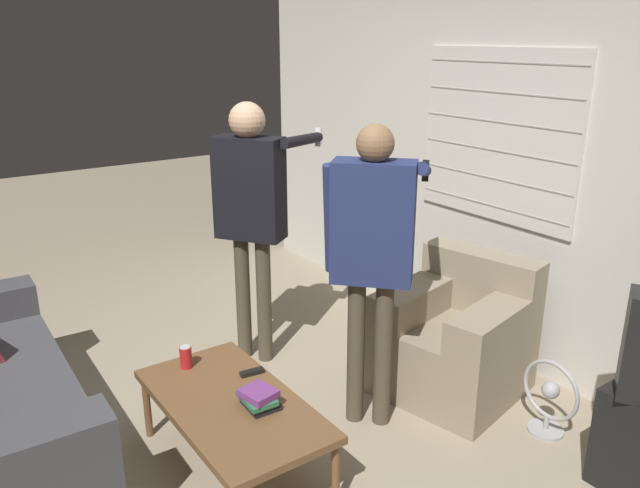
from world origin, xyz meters
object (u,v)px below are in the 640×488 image
armchair_beige (457,337)px  floor_fan (550,397)px  soda_can (186,357)px  coffee_table (232,407)px  person_left_standing (251,200)px  spare_remote (252,372)px  person_right_standing (373,241)px  book_stack (259,398)px

armchair_beige → floor_fan: 0.65m
armchair_beige → soda_can: size_ratio=7.48×
coffee_table → person_left_standing: bearing=145.0°
soda_can → armchair_beige: bearing=71.3°
armchair_beige → person_left_standing: person_left_standing is taller
armchair_beige → spare_remote: 1.34m
person_right_standing → floor_fan: size_ratio=3.85×
person_right_standing → book_stack: person_right_standing is taller
armchair_beige → floor_fan: size_ratio=2.11×
soda_can → spare_remote: soda_can is taller
coffee_table → book_stack: 0.18m
floor_fan → coffee_table: bearing=-114.7°
armchair_beige → coffee_table: bearing=74.0°
armchair_beige → person_right_standing: 1.01m
person_left_standing → book_stack: (1.11, -0.61, -0.67)m
coffee_table → floor_fan: floor_fan is taller
book_stack → person_right_standing: bearing=95.9°
armchair_beige → coffee_table: size_ratio=0.83×
floor_fan → spare_remote: bearing=-123.1°
book_stack → spare_remote: size_ratio=1.58×
book_stack → soda_can: bearing=-167.0°
book_stack → person_left_standing: bearing=151.5°
armchair_beige → person_left_standing: (-1.08, -0.84, 0.78)m
person_left_standing → person_right_standing: (1.03, 0.16, -0.03)m
person_right_standing → spare_remote: size_ratio=12.84×
book_stack → floor_fan: (0.61, 1.51, -0.23)m
coffee_table → person_left_standing: 1.42m
book_stack → spare_remote: book_stack is taller
soda_can → spare_remote: bearing=43.4°
coffee_table → book_stack: (0.13, 0.08, 0.09)m
book_stack → floor_fan: bearing=68.1°
person_left_standing → floor_fan: bearing=-7.1°
person_left_standing → spare_remote: person_left_standing is taller
person_right_standing → book_stack: size_ratio=8.15×
coffee_table → person_right_standing: bearing=86.7°
person_right_standing → armchair_beige: bearing=43.0°
spare_remote → coffee_table: bearing=-44.7°
person_right_standing → spare_remote: (-0.22, -0.64, -0.68)m
soda_can → book_stack: bearing=13.0°
coffee_table → person_left_standing: person_left_standing is taller
person_right_standing → soda_can: size_ratio=13.65×
person_right_standing → floor_fan: 1.33m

